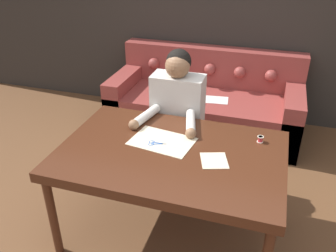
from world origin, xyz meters
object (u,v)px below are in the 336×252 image
(dining_table, at_px, (171,158))
(scissors, at_px, (159,144))
(person, at_px, (177,119))
(thread_spool, at_px, (260,139))
(couch, at_px, (205,103))

(dining_table, relative_size, scissors, 6.33)
(person, relative_size, thread_spool, 27.36)
(person, bearing_deg, couch, 88.24)
(dining_table, height_order, person, person)
(dining_table, xyz_separation_m, couch, (-0.11, 1.69, -0.35))
(person, distance_m, scissors, 0.59)
(couch, height_order, person, person)
(scissors, bearing_deg, person, 93.48)
(couch, relative_size, thread_spool, 46.27)
(couch, distance_m, person, 1.11)
(couch, relative_size, scissors, 8.64)
(scissors, bearing_deg, dining_table, -28.50)
(couch, bearing_deg, dining_table, -86.43)
(scissors, bearing_deg, couch, 90.08)
(couch, xyz_separation_m, thread_spool, (0.67, -1.40, 0.44))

